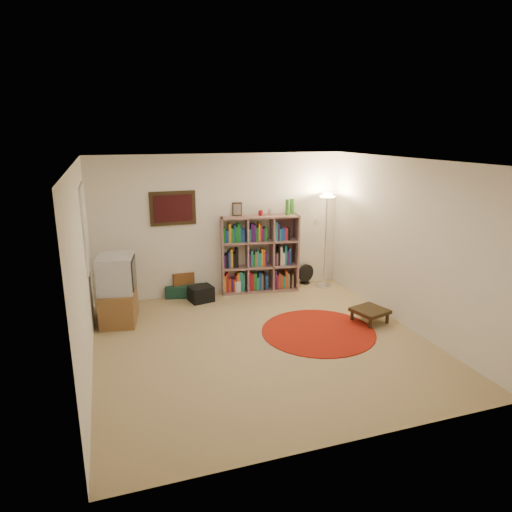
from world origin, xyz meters
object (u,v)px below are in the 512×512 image
(bookshelf, at_px, (258,255))
(suitcase, at_px, (184,289))
(floor_fan, at_px, (306,274))
(side_table, at_px, (370,311))
(floor_lamp, at_px, (327,210))
(tv_stand, at_px, (118,291))

(bookshelf, distance_m, suitcase, 1.48)
(floor_fan, xyz_separation_m, side_table, (0.17, -2.01, -0.01))
(floor_lamp, height_order, tv_stand, floor_lamp)
(bookshelf, bearing_deg, floor_lamp, -1.00)
(suitcase, relative_size, side_table, 1.27)
(tv_stand, relative_size, side_table, 1.84)
(bookshelf, height_order, suitcase, bookshelf)
(floor_lamp, bearing_deg, side_table, -92.93)
(bookshelf, distance_m, side_table, 2.33)
(floor_fan, xyz_separation_m, suitcase, (-2.34, 0.11, -0.09))
(tv_stand, distance_m, side_table, 3.89)
(floor_lamp, bearing_deg, floor_fan, 135.39)
(floor_lamp, xyz_separation_m, tv_stand, (-3.76, -0.52, -0.97))
(floor_lamp, relative_size, tv_stand, 1.67)
(floor_fan, bearing_deg, bookshelf, 163.50)
(suitcase, height_order, side_table, side_table)
(bookshelf, xyz_separation_m, floor_lamp, (1.25, -0.21, 0.80))
(bookshelf, height_order, floor_fan, bookshelf)
(suitcase, bearing_deg, floor_lamp, 3.12)
(bookshelf, height_order, floor_lamp, floor_lamp)
(bookshelf, height_order, side_table, bookshelf)
(bookshelf, distance_m, tv_stand, 2.62)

